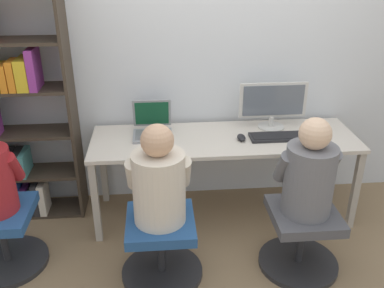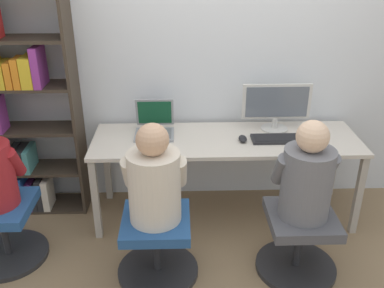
# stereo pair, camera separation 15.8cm
# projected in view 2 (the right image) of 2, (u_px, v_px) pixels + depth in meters

# --- Properties ---
(ground_plane) EXTENTS (14.00, 14.00, 0.00)m
(ground_plane) POSITION_uv_depth(u_px,v_px,m) (227.00, 237.00, 3.33)
(ground_plane) COLOR #846B4C
(wall_back) EXTENTS (10.00, 0.05, 2.60)m
(wall_back) POSITION_uv_depth(u_px,v_px,m) (224.00, 50.00, 3.41)
(wall_back) COLOR silver
(wall_back) RESTS_ON ground_plane
(desk) EXTENTS (2.07, 0.64, 0.70)m
(desk) POSITION_uv_depth(u_px,v_px,m) (226.00, 146.00, 3.35)
(desk) COLOR beige
(desk) RESTS_ON ground_plane
(desktop_monitor) EXTENTS (0.55, 0.21, 0.38)m
(desktop_monitor) POSITION_uv_depth(u_px,v_px,m) (276.00, 106.00, 3.39)
(desktop_monitor) COLOR beige
(desktop_monitor) RESTS_ON desk
(laptop) EXTENTS (0.30, 0.32, 0.26)m
(laptop) POSITION_uv_depth(u_px,v_px,m) (154.00, 127.00, 3.38)
(laptop) COLOR gray
(laptop) RESTS_ON desk
(keyboard) EXTENTS (0.43, 0.17, 0.03)m
(keyboard) POSITION_uv_depth(u_px,v_px,m) (279.00, 139.00, 3.28)
(keyboard) COLOR #232326
(keyboard) RESTS_ON desk
(computer_mouse_by_keyboard) EXTENTS (0.06, 0.12, 0.04)m
(computer_mouse_by_keyboard) POSITION_uv_depth(u_px,v_px,m) (243.00, 139.00, 3.27)
(computer_mouse_by_keyboard) COLOR black
(computer_mouse_by_keyboard) RESTS_ON desk
(office_chair_left) EXTENTS (0.56, 0.56, 0.46)m
(office_chair_left) POSITION_uv_depth(u_px,v_px,m) (299.00, 241.00, 2.91)
(office_chair_left) COLOR #262628
(office_chair_left) RESTS_ON ground_plane
(office_chair_right) EXTENTS (0.56, 0.56, 0.46)m
(office_chair_right) POSITION_uv_depth(u_px,v_px,m) (157.00, 244.00, 2.88)
(office_chair_right) COLOR #262628
(office_chair_right) RESTS_ON ground_plane
(person_at_monitor) EXTENTS (0.40, 0.34, 0.67)m
(person_at_monitor) POSITION_uv_depth(u_px,v_px,m) (307.00, 176.00, 2.70)
(person_at_monitor) COLOR slate
(person_at_monitor) RESTS_ON office_chair_left
(person_at_laptop) EXTENTS (0.41, 0.34, 0.66)m
(person_at_laptop) POSITION_uv_depth(u_px,v_px,m) (154.00, 180.00, 2.66)
(person_at_laptop) COLOR beige
(person_at_laptop) RESTS_ON office_chair_right
(bookshelf) EXTENTS (0.84, 0.30, 1.81)m
(bookshelf) POSITION_uv_depth(u_px,v_px,m) (11.00, 115.00, 3.34)
(bookshelf) COLOR #382D23
(bookshelf) RESTS_ON ground_plane
(office_chair_side) EXTENTS (0.56, 0.56, 0.46)m
(office_chair_side) POSITION_uv_depth(u_px,v_px,m) (4.00, 229.00, 3.02)
(office_chair_side) COLOR #262628
(office_chair_side) RESTS_ON ground_plane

